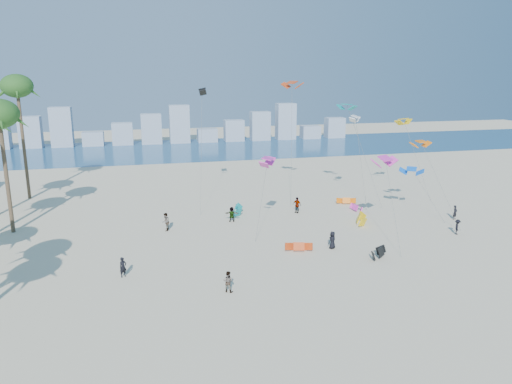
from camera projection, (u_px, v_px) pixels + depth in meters
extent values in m
plane|color=beige|center=(269.00, 316.00, 32.63)|extent=(220.00, 220.00, 0.00)
plane|color=navy|center=(178.00, 150.00, 100.50)|extent=(220.00, 220.00, 0.00)
imported|color=black|center=(123.00, 267.00, 38.69)|extent=(0.71, 0.63, 1.63)
imported|color=gray|center=(228.00, 282.00, 36.10)|extent=(0.99, 0.95, 1.61)
imported|color=black|center=(332.00, 240.00, 44.84)|extent=(0.95, 0.84, 1.64)
imported|color=gray|center=(297.00, 205.00, 56.06)|extent=(1.05, 1.12, 1.86)
imported|color=black|center=(457.00, 227.00, 48.72)|extent=(1.04, 1.14, 1.53)
imported|color=gray|center=(232.00, 214.00, 52.84)|extent=(1.59, 0.85, 1.64)
imported|color=black|center=(455.00, 212.00, 53.61)|extent=(0.68, 0.58, 1.58)
imported|color=gray|center=(166.00, 222.00, 49.80)|extent=(0.86, 1.02, 1.86)
cylinder|color=#595959|center=(262.00, 200.00, 47.25)|extent=(1.85, 2.36, 7.61)
cylinder|color=#595959|center=(364.00, 156.00, 58.55)|extent=(2.80, 5.32, 11.92)
cylinder|color=#595959|center=(440.00, 185.00, 51.58)|extent=(1.69, 5.96, 8.44)
cylinder|color=#595959|center=(201.00, 151.00, 56.47)|extent=(1.31, 5.66, 13.83)
cylinder|color=#595959|center=(361.00, 163.00, 57.15)|extent=(1.04, 2.22, 10.75)
cylinder|color=#595959|center=(428.00, 195.00, 53.52)|extent=(2.13, 3.95, 5.27)
cylinder|color=#595959|center=(291.00, 145.00, 58.65)|extent=(0.90, 3.11, 14.54)
cylinder|color=#595959|center=(417.00, 160.00, 61.43)|extent=(2.64, 3.48, 9.99)
cylinder|color=#595959|center=(393.00, 206.00, 44.69)|extent=(0.91, 5.59, 7.83)
cylinder|color=brown|center=(6.00, 175.00, 48.14)|extent=(0.40, 0.40, 11.91)
cylinder|color=brown|center=(23.00, 144.00, 60.83)|extent=(0.40, 0.40, 14.09)
ellipsoid|color=#27571F|center=(17.00, 86.00, 59.12)|extent=(3.80, 3.80, 2.85)
cube|color=#9EADBF|center=(31.00, 132.00, 102.35)|extent=(4.40, 3.00, 6.60)
cube|color=#9EADBF|center=(62.00, 127.00, 103.55)|extent=(4.40, 3.00, 8.40)
cube|color=#9EADBF|center=(93.00, 139.00, 105.62)|extent=(4.40, 3.00, 3.00)
cube|color=#9EADBF|center=(123.00, 134.00, 106.82)|extent=(4.40, 3.00, 4.80)
cube|color=#9EADBF|center=(151.00, 129.00, 108.02)|extent=(4.40, 3.00, 6.60)
cube|color=#9EADBF|center=(179.00, 124.00, 109.22)|extent=(4.40, 3.00, 8.40)
cube|color=#9EADBF|center=(207.00, 135.00, 111.30)|extent=(4.40, 3.00, 3.00)
cube|color=#9EADBF|center=(234.00, 130.00, 112.50)|extent=(4.40, 3.00, 4.80)
cube|color=#9EADBF|center=(260.00, 126.00, 113.70)|extent=(4.40, 3.00, 6.60)
cube|color=#9EADBF|center=(286.00, 121.00, 114.90)|extent=(4.40, 3.00, 8.40)
cube|color=#9EADBF|center=(310.00, 132.00, 116.98)|extent=(4.40, 3.00, 3.00)
cube|color=#9EADBF|center=(335.00, 128.00, 118.18)|extent=(4.40, 3.00, 4.80)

